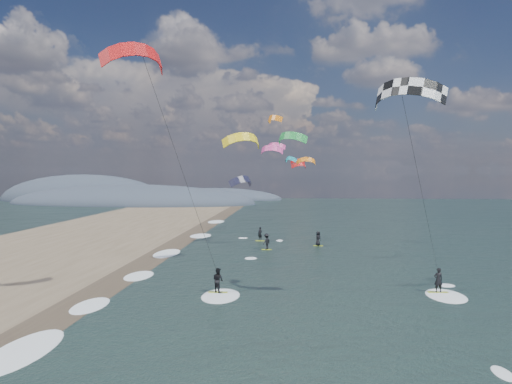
{
  "coord_description": "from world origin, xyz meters",
  "views": [
    {
      "loc": [
        1.9,
        -24.32,
        8.57
      ],
      "look_at": [
        -1.0,
        12.0,
        7.0
      ],
      "focal_mm": 35.0,
      "sensor_mm": 36.0,
      "label": 1
    }
  ],
  "objects": [
    {
      "name": "wet_sand_strip",
      "position": [
        -12.0,
        10.0,
        0.0
      ],
      "size": [
        3.0,
        240.0,
        0.0
      ],
      "primitive_type": "cube",
      "color": "#382D23",
      "rests_on": "ground"
    },
    {
      "name": "kitesurfer_near_a",
      "position": [
        8.69,
        6.2,
        10.84
      ],
      "size": [
        7.86,
        9.28,
        14.46
      ],
      "color": "#A6BB21",
      "rests_on": "ground"
    },
    {
      "name": "far_kitesurfers",
      "position": [
        0.21,
        31.35,
        0.86
      ],
      "size": [
        7.97,
        7.66,
        1.77
      ],
      "color": "#A6BB21",
      "rests_on": "ground"
    },
    {
      "name": "kitesurfer_near_b",
      "position": [
        -5.87,
        5.62,
        10.81
      ],
      "size": [
        7.05,
        9.18,
        16.37
      ],
      "color": "#A6BB21",
      "rests_on": "ground"
    },
    {
      "name": "coastal_hills",
      "position": [
        -44.84,
        107.86,
        0.0
      ],
      "size": [
        80.0,
        41.0,
        15.0
      ],
      "color": "#3D4756",
      "rests_on": "ground"
    },
    {
      "name": "ground",
      "position": [
        0.0,
        0.0,
        0.0
      ],
      "size": [
        260.0,
        260.0,
        0.0
      ],
      "primitive_type": "plane",
      "color": "black",
      "rests_on": "ground"
    },
    {
      "name": "bg_kite_field",
      "position": [
        -0.12,
        53.22,
        11.49
      ],
      "size": [
        10.68,
        70.79,
        10.26
      ],
      "color": "black",
      "rests_on": "ground"
    },
    {
      "name": "shoreline_surf",
      "position": [
        -10.8,
        14.75,
        0.0
      ],
      "size": [
        2.4,
        79.4,
        0.11
      ],
      "color": "white",
      "rests_on": "ground"
    }
  ]
}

